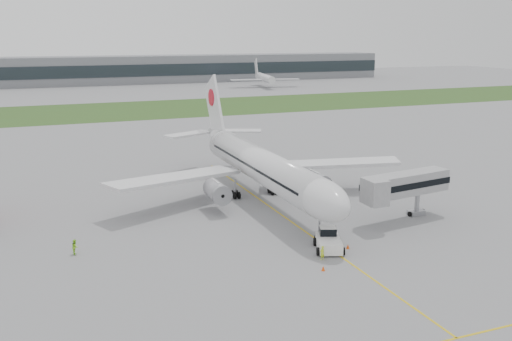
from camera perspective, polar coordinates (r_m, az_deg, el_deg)
name	(u,v)px	position (r m, az deg, el deg)	size (l,w,h in m)	color
ground	(272,208)	(84.69, 1.57, -3.76)	(600.00, 600.00, 0.00)	gray
apron_markings	(286,218)	(80.34, 2.98, -4.74)	(70.00, 70.00, 0.04)	gold
grass_strip	(133,110)	(198.51, -12.24, 5.93)	(600.00, 50.00, 0.02)	#344F1D
terminal_building	(95,70)	(306.39, -15.81, 9.62)	(320.00, 22.30, 14.00)	slate
airliner	(259,164)	(87.56, 0.35, 0.66)	(48.13, 53.95, 17.88)	silver
pushback_tug	(329,240)	(69.12, 7.26, -6.93)	(4.53, 5.45, 2.46)	white
jet_bridge	(401,185)	(80.13, 14.34, -1.46)	(14.60, 6.13, 6.79)	#A2A2A5
safety_cone_left	(323,268)	(63.36, 6.74, -9.68)	(0.41, 0.41, 0.57)	#ED4B0C
safety_cone_right	(348,246)	(69.88, 9.17, -7.51)	(0.41, 0.41, 0.57)	#ED4B0C
ground_crew_near	(322,253)	(66.04, 6.64, -8.18)	(0.60, 0.40, 1.65)	#C9E726
ground_crew_far	(75,247)	(70.40, -17.64, -7.28)	(0.88, 0.69, 1.82)	#88D623
distant_aircraft_right	(265,87)	(278.33, 0.91, 8.33)	(33.51, 29.57, 12.81)	silver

